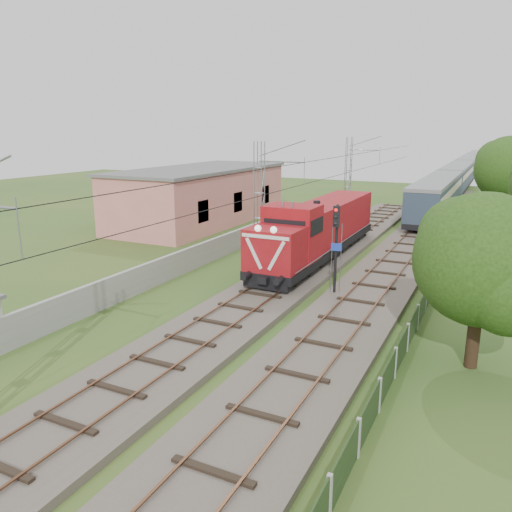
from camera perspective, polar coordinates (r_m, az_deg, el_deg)
The scene contains 12 objects.
ground at distance 21.45m, azimuth -6.56°, elevation -9.79°, with size 140.00×140.00×0.00m, color #2C5620.
track_main at distance 27.11m, azimuth 1.45°, elevation -4.07°, with size 4.20×70.00×0.45m.
track_side at distance 37.80m, azimuth 16.79°, elevation 0.62°, with size 4.20×80.00×0.45m.
catenary at distance 31.86m, azimuth 0.46°, elevation 5.86°, with size 3.31×70.00×8.00m.
boundary_wall at distance 34.16m, azimuth -4.92°, elevation 0.74°, with size 0.25×40.00×1.50m, color #9E9E99.
station_building at distance 48.28m, azimuth -6.28°, elevation 6.95°, with size 8.40×20.40×5.22m.
fence at distance 21.19m, azimuth 16.91°, elevation -8.90°, with size 0.12×32.00×1.20m.
locomotive at distance 33.72m, azimuth 7.15°, elevation 3.10°, with size 3.00×17.14×4.35m.
coach_rake at distance 86.14m, azimuth 22.65°, elevation 9.03°, with size 2.94×87.84×3.40m.
signal_post at distance 26.06m, azimuth 9.14°, elevation 2.40°, with size 0.54×0.43×5.00m.
tree_a at distance 19.60m, azimuth 24.61°, elevation -0.57°, with size 5.11×4.87×6.62m.
tree_c at distance 51.87m, azimuth 27.01°, elevation 8.76°, with size 6.32×6.02×8.19m.
Camera 1 is at (10.77, -16.37, 8.71)m, focal length 35.00 mm.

